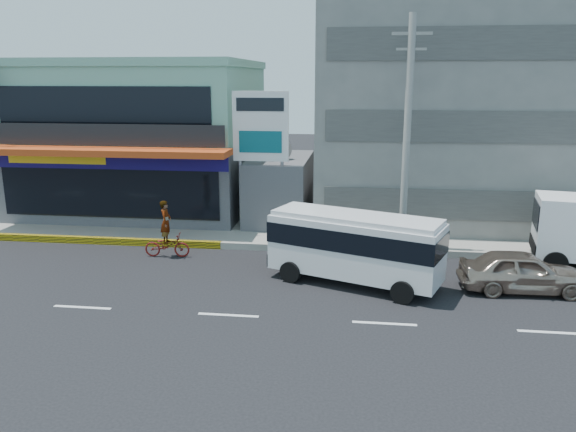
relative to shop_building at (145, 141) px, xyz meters
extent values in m
plane|color=black|center=(8.00, -13.95, -4.00)|extent=(120.00, 120.00, 0.00)
cube|color=gray|center=(13.00, -4.45, -3.85)|extent=(70.00, 5.00, 0.30)
cube|color=#46474B|center=(0.00, 0.05, -2.00)|extent=(12.00, 10.00, 4.00)
cube|color=#7FB49E|center=(0.00, 0.05, 2.00)|extent=(12.00, 10.00, 4.00)
cube|color=#C14216|center=(0.00, -5.75, 0.15)|extent=(12.40, 1.80, 0.30)
cube|color=#140D5B|center=(0.00, -5.00, -0.40)|extent=(12.00, 0.12, 0.80)
cube|color=black|center=(0.00, -4.97, -1.90)|extent=(11.00, 0.06, 2.60)
cube|color=gray|center=(18.00, 1.05, 3.00)|extent=(16.00, 12.00, 14.00)
cube|color=#46474B|center=(8.00, -1.95, -2.25)|extent=(3.00, 6.00, 3.50)
cylinder|color=slate|center=(8.00, -2.95, -0.42)|extent=(1.50, 1.50, 0.15)
cylinder|color=gray|center=(6.50, -4.75, -0.75)|extent=(0.16, 0.16, 6.50)
cylinder|color=gray|center=(8.50, -4.75, -0.75)|extent=(0.16, 0.16, 6.50)
cube|color=white|center=(7.50, -4.75, 1.30)|extent=(2.60, 0.18, 3.20)
cylinder|color=#999993|center=(14.00, -6.55, 1.00)|extent=(0.30, 0.30, 10.00)
cube|color=#999993|center=(14.00, -6.55, 5.20)|extent=(1.60, 0.12, 0.12)
cube|color=#999993|center=(14.00, -6.55, 4.60)|extent=(1.20, 0.10, 0.10)
cube|color=silver|center=(12.00, -10.53, -2.56)|extent=(6.59, 4.12, 2.07)
cube|color=black|center=(12.00, -10.53, -2.15)|extent=(6.65, 4.18, 0.76)
cube|color=silver|center=(12.00, -10.53, -1.43)|extent=(6.36, 3.89, 0.18)
cylinder|color=black|center=(9.63, -10.67, -3.59)|extent=(0.85, 0.53, 0.81)
cylinder|color=black|center=(10.34, -8.83, -3.59)|extent=(0.85, 0.53, 0.81)
cylinder|color=black|center=(13.66, -12.23, -3.59)|extent=(0.85, 0.53, 0.81)
cylinder|color=black|center=(14.37, -10.39, -3.59)|extent=(0.85, 0.53, 0.81)
imported|color=tan|center=(17.99, -10.52, -3.25)|extent=(4.47, 1.91, 1.50)
cube|color=white|center=(20.33, -7.49, -2.29)|extent=(2.57, 2.57, 2.40)
cylinder|color=black|center=(19.79, -8.48, -3.54)|extent=(0.96, 0.43, 0.92)
cylinder|color=black|center=(20.16, -6.38, -3.54)|extent=(0.96, 0.43, 0.92)
imported|color=#61100D|center=(4.00, -8.27, -3.49)|extent=(1.97, 0.81, 1.01)
imported|color=#66594C|center=(4.00, -8.27, -2.46)|extent=(0.49, 0.71, 1.85)
camera|label=1|loc=(12.07, -30.43, 3.50)|focal=35.00mm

